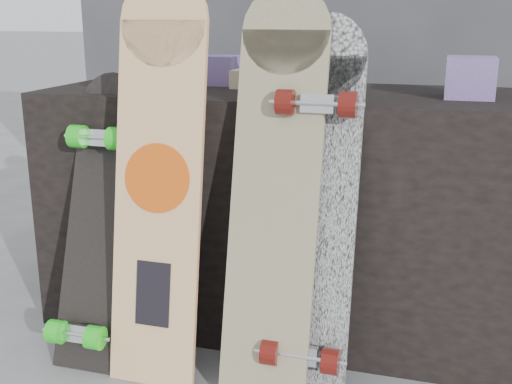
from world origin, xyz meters
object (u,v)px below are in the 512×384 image
(vendor_table, at_px, (289,209))
(longboard_geisha, at_px, (159,172))
(longboard_cascadia, at_px, (313,203))
(skateboard_dark, at_px, (96,216))
(longboard_celtic, at_px, (276,183))

(vendor_table, relative_size, longboard_geisha, 1.39)
(vendor_table, distance_m, longboard_cascadia, 0.43)
(longboard_geisha, xyz_separation_m, longboard_cascadia, (0.44, 0.05, -0.07))
(longboard_geisha, height_order, skateboard_dark, longboard_geisha)
(vendor_table, relative_size, longboard_cascadia, 1.52)
(longboard_geisha, distance_m, skateboard_dark, 0.29)
(longboard_celtic, relative_size, skateboard_dark, 1.29)
(longboard_celtic, distance_m, longboard_cascadia, 0.12)
(vendor_table, height_order, longboard_geisha, longboard_geisha)
(longboard_cascadia, bearing_deg, longboard_geisha, -173.07)
(longboard_cascadia, bearing_deg, longboard_celtic, -169.67)
(longboard_celtic, xyz_separation_m, longboard_cascadia, (0.10, 0.02, -0.05))
(vendor_table, bearing_deg, skateboard_dark, -142.95)
(longboard_celtic, relative_size, longboard_cascadia, 1.07)
(longboard_celtic, height_order, longboard_cascadia, longboard_celtic)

